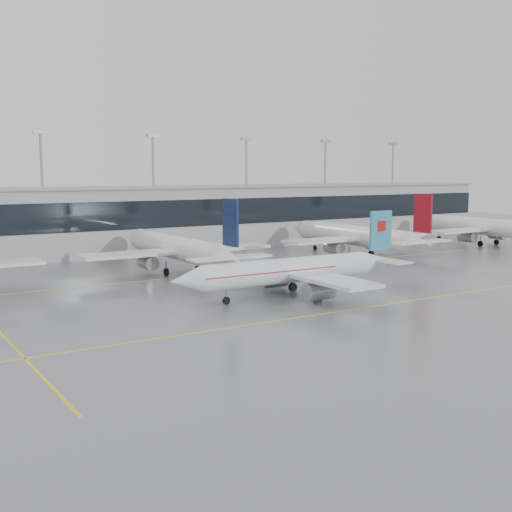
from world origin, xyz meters
TOP-DOWN VIEW (x-y plane):
  - ground at (0.00, 0.00)m, footprint 320.00×320.00m
  - taxi_line_main at (0.00, 0.00)m, footprint 120.00×0.25m
  - taxi_line_north at (0.00, 30.00)m, footprint 120.00×0.25m
  - terminal at (0.00, 62.00)m, footprint 180.00×15.00m
  - terminal_glass at (0.00, 54.45)m, footprint 180.00×0.20m
  - terminal_roof at (0.00, 62.00)m, footprint 182.00×16.00m
  - light_masts at (0.00, 68.00)m, footprint 156.40×1.00m
  - air_canada_jet at (4.63, 9.84)m, footprint 32.97×25.33m
  - parked_jet_c at (-0.00, 33.69)m, footprint 29.64×36.96m
  - parked_jet_d at (35.00, 33.69)m, footprint 29.64×36.96m
  - parked_jet_e at (70.00, 33.69)m, footprint 29.64×36.96m

SIDE VIEW (x-z plane):
  - ground at x=0.00m, z-range 0.00..0.00m
  - taxi_line_main at x=0.00m, z-range 0.00..0.01m
  - taxi_line_north at x=0.00m, z-range 0.00..0.01m
  - air_canada_jet at x=4.63m, z-range -1.88..8.12m
  - parked_jet_c at x=0.00m, z-range -2.15..9.57m
  - parked_jet_d at x=35.00m, z-range -2.15..9.57m
  - parked_jet_e at x=70.00m, z-range -2.15..9.57m
  - terminal at x=0.00m, z-range 0.00..12.00m
  - terminal_glass at x=0.00m, z-range 5.00..10.00m
  - terminal_roof at x=0.00m, z-range 12.00..12.40m
  - light_masts at x=0.00m, z-range 2.04..24.64m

